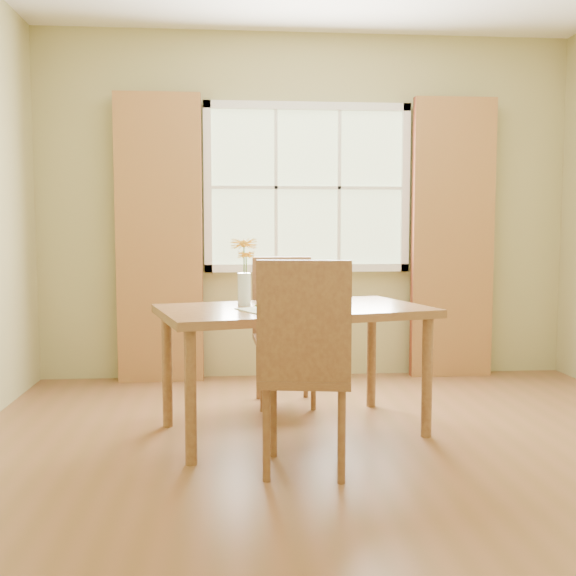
% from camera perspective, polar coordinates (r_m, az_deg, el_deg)
% --- Properties ---
extents(room, '(4.24, 3.84, 2.74)m').
position_cam_1_polar(room, '(3.50, 5.18, 7.82)').
color(room, brown).
rests_on(room, ground).
extents(window, '(1.62, 0.06, 1.32)m').
position_cam_1_polar(window, '(5.35, 1.66, 8.47)').
color(window, '#B6C998').
rests_on(window, room).
extents(curtain_left, '(0.65, 0.08, 2.20)m').
position_cam_1_polar(curtain_left, '(5.25, -10.85, 4.08)').
color(curtain_left, maroon).
rests_on(curtain_left, room).
extents(curtain_right, '(0.65, 0.08, 2.20)m').
position_cam_1_polar(curtain_right, '(5.51, 13.76, 4.07)').
color(curtain_right, maroon).
rests_on(curtain_right, room).
extents(dining_table, '(1.67, 1.20, 0.73)m').
position_cam_1_polar(dining_table, '(3.88, 0.50, -2.72)').
color(dining_table, brown).
rests_on(dining_table, room).
extents(chair_near, '(0.49, 0.49, 1.04)m').
position_cam_1_polar(chair_near, '(3.19, 1.44, -5.99)').
color(chair_near, brown).
rests_on(chair_near, room).
extents(chair_far, '(0.43, 0.43, 0.99)m').
position_cam_1_polar(chair_far, '(4.59, -0.37, -2.97)').
color(chair_far, brown).
rests_on(chair_far, room).
extents(placemat, '(0.55, 0.49, 0.01)m').
position_cam_1_polar(placemat, '(3.72, -0.35, -1.82)').
color(placemat, beige).
rests_on(placemat, dining_table).
extents(plate, '(0.36, 0.36, 0.01)m').
position_cam_1_polar(plate, '(3.69, 0.01, -1.73)').
color(plate, '#81B92E').
rests_on(plate, placemat).
extents(croissant_sandwich, '(0.22, 0.19, 0.13)m').
position_cam_1_polar(croissant_sandwich, '(3.76, 0.22, -0.52)').
color(croissant_sandwich, '#F9B755').
rests_on(croissant_sandwich, plate).
extents(water_glass, '(0.09, 0.09, 0.14)m').
position_cam_1_polar(water_glass, '(3.86, 4.61, -0.67)').
color(water_glass, silver).
rests_on(water_glass, dining_table).
extents(flower_vase, '(0.16, 0.16, 0.39)m').
position_cam_1_polar(flower_vase, '(3.92, -3.72, 1.91)').
color(flower_vase, silver).
rests_on(flower_vase, dining_table).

